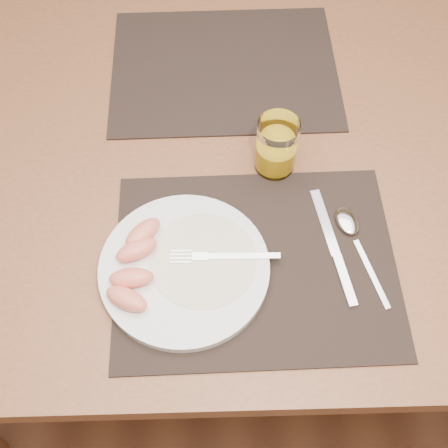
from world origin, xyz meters
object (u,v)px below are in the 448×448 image
(table, at_px, (233,182))
(juice_glass, at_px, (276,148))
(knife, at_px, (336,255))
(placemat_near, at_px, (256,263))
(spoon, at_px, (351,228))
(placemat_far, at_px, (224,68))
(plate, at_px, (184,268))
(fork, at_px, (215,256))

(table, relative_size, juice_glass, 13.00)
(knife, xyz_separation_m, juice_glass, (-0.09, 0.19, 0.04))
(placemat_near, bearing_deg, spoon, 19.44)
(spoon, bearing_deg, table, 138.88)
(placemat_far, bearing_deg, placemat_near, -84.98)
(juice_glass, bearing_deg, table, 160.30)
(spoon, bearing_deg, placemat_far, 117.40)
(juice_glass, bearing_deg, plate, -127.48)
(placemat_near, xyz_separation_m, juice_glass, (0.04, 0.19, 0.05))
(plate, xyz_separation_m, juice_glass, (0.16, 0.21, 0.04))
(knife, height_order, spoon, spoon)
(plate, height_order, juice_glass, juice_glass)
(plate, bearing_deg, knife, 4.64)
(knife, relative_size, spoon, 1.15)
(fork, bearing_deg, spoon, 13.28)
(table, bearing_deg, juice_glass, -19.70)
(placemat_far, bearing_deg, spoon, -62.60)
(spoon, bearing_deg, knife, -121.42)
(placemat_near, distance_m, juice_glass, 0.21)
(placemat_far, height_order, spoon, spoon)
(table, bearing_deg, placemat_far, 93.00)
(plate, relative_size, spoon, 1.42)
(table, relative_size, spoon, 7.36)
(table, distance_m, fork, 0.24)
(table, xyz_separation_m, plate, (-0.09, -0.23, 0.10))
(spoon, bearing_deg, juice_glass, 130.08)
(table, distance_m, knife, 0.28)
(table, xyz_separation_m, placemat_near, (0.03, -0.22, 0.09))
(placemat_near, bearing_deg, juice_glass, 77.25)
(placemat_far, height_order, fork, fork)
(placemat_near, xyz_separation_m, spoon, (0.16, 0.06, 0.01))
(fork, bearing_deg, knife, 1.47)
(placemat_near, distance_m, plate, 0.11)
(fork, relative_size, spoon, 0.92)
(plate, height_order, fork, fork)
(table, bearing_deg, placemat_near, -82.99)
(placemat_far, distance_m, plate, 0.46)
(placemat_far, bearing_deg, fork, -93.43)
(placemat_near, height_order, plate, plate)
(fork, distance_m, spoon, 0.23)
(placemat_near, distance_m, spoon, 0.17)
(table, bearing_deg, spoon, -41.12)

